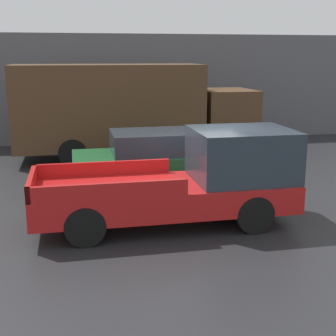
# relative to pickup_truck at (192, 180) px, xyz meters

# --- Properties ---
(ground_plane) EXTENTS (60.00, 60.00, 0.00)m
(ground_plane) POSITION_rel_pickup_truck_xyz_m (0.33, 0.81, -0.99)
(ground_plane) COLOR #232326
(building_wall) EXTENTS (28.00, 0.15, 4.59)m
(building_wall) POSITION_rel_pickup_truck_xyz_m (0.33, 10.52, 1.30)
(building_wall) COLOR #56565B
(building_wall) RESTS_ON ground
(pickup_truck) EXTENTS (5.76, 2.02, 2.11)m
(pickup_truck) POSITION_rel_pickup_truck_xyz_m (0.00, 0.00, 0.00)
(pickup_truck) COLOR red
(pickup_truck) RESTS_ON ground
(car) EXTENTS (4.34, 2.02, 1.61)m
(car) POSITION_rel_pickup_truck_xyz_m (-0.41, 3.16, -0.18)
(car) COLOR #1E592D
(car) RESTS_ON ground
(delivery_truck) EXTENTS (8.75, 2.51, 3.40)m
(delivery_truck) POSITION_rel_pickup_truck_xyz_m (-0.54, 7.21, 0.83)
(delivery_truck) COLOR #4C331E
(delivery_truck) RESTS_ON ground
(newspaper_box) EXTENTS (0.45, 0.40, 1.01)m
(newspaper_box) POSITION_rel_pickup_truck_xyz_m (3.76, 10.19, -0.49)
(newspaper_box) COLOR red
(newspaper_box) RESTS_ON ground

